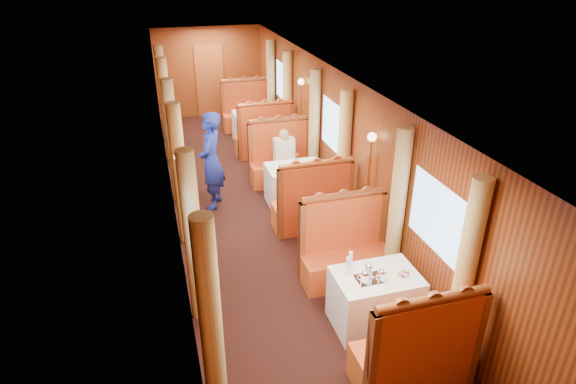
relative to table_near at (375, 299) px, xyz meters
name	(u,v)px	position (x,y,z in m)	size (l,w,h in m)	color
floor	(257,207)	(-0.75, 3.50, -0.38)	(3.00, 12.00, 0.01)	black
ceiling	(253,75)	(-0.75, 3.50, 2.12)	(3.00, 12.00, 0.01)	silver
wall_far	(209,72)	(-0.75, 9.50, 0.88)	(3.00, 2.50, 0.01)	brown
wall_left	(169,154)	(-2.25, 3.50, 0.88)	(12.00, 2.50, 0.01)	brown
wall_right	(334,137)	(0.75, 3.50, 0.88)	(12.00, 2.50, 0.01)	brown
doorway_far	(210,81)	(-0.75, 9.47, 0.62)	(0.80, 0.04, 2.00)	brown
table_near	(375,299)	(0.00, 0.00, 0.00)	(1.05, 0.72, 0.75)	white
banquette_near_fwd	(415,354)	(0.00, -1.01, 0.05)	(1.30, 0.55, 1.34)	#AB2013
banquette_near_aft	(345,253)	(0.00, 1.01, 0.05)	(1.30, 0.55, 1.34)	#AB2013
table_mid	(295,185)	(0.00, 3.50, 0.00)	(1.05, 0.72, 0.75)	white
banquette_mid_fwd	(312,207)	(0.00, 2.49, 0.05)	(1.30, 0.55, 1.34)	#AB2013
banquette_mid_aft	(281,162)	(0.00, 4.51, 0.05)	(1.30, 0.55, 1.34)	#AB2013
table_far	(255,127)	(0.00, 7.00, 0.00)	(1.05, 0.72, 0.75)	white
banquette_far_fwd	(264,138)	(0.00, 5.99, 0.05)	(1.30, 0.55, 1.34)	#AB2013
banquette_far_aft	(247,113)	(0.00, 8.01, 0.05)	(1.30, 0.55, 1.34)	#AB2013
tea_tray	(370,279)	(-0.12, -0.05, 0.38)	(0.34, 0.26, 0.01)	silver
teapot_left	(365,279)	(-0.21, -0.11, 0.45)	(0.18, 0.13, 0.15)	silver
teapot_right	(382,277)	(0.00, -0.12, 0.44)	(0.16, 0.12, 0.13)	silver
teapot_back	(368,271)	(-0.11, 0.02, 0.45)	(0.17, 0.13, 0.14)	silver
fruit_plate	(403,275)	(0.30, -0.10, 0.39)	(0.23, 0.23, 0.05)	white
cup_inboard	(348,269)	(-0.36, 0.10, 0.48)	(0.08, 0.08, 0.26)	white
cup_outboard	(350,263)	(-0.28, 0.20, 0.48)	(0.08, 0.08, 0.26)	white
rose_vase_mid	(297,157)	(0.03, 3.51, 0.55)	(0.06, 0.06, 0.36)	silver
rose_vase_far	(255,105)	(0.03, 7.01, 0.55)	(0.06, 0.06, 0.36)	silver
window_left_near	(189,257)	(-2.24, 0.00, 1.07)	(1.20, 0.90, 0.01)	#80ADE4
curtain_left_near_a	(211,324)	(-2.13, -0.78, 0.80)	(0.22, 0.22, 2.35)	tan
curtain_left_near_b	(193,239)	(-2.13, 0.78, 0.80)	(0.22, 0.22, 2.35)	tan
window_right_near	(438,218)	(0.74, 0.00, 1.07)	(1.20, 0.90, 0.01)	#80ADE4
curtain_right_near_a	(464,275)	(0.63, -0.78, 0.80)	(0.22, 0.22, 2.35)	tan
curtain_right_near_b	(397,209)	(0.63, 0.78, 0.80)	(0.22, 0.22, 2.35)	tan
window_left_mid	(168,143)	(-2.24, 3.50, 1.07)	(1.20, 0.90, 0.01)	#80ADE4
curtain_left_mid_a	(180,176)	(-2.13, 2.72, 0.80)	(0.22, 0.22, 2.35)	tan
curtain_left_mid_b	(173,142)	(-2.13, 4.28, 0.80)	(0.22, 0.22, 2.35)	tan
window_right_mid	(334,127)	(0.74, 3.50, 1.07)	(1.20, 0.90, 0.01)	#80ADE4
curtain_right_mid_a	(344,157)	(0.63, 2.72, 0.80)	(0.22, 0.22, 2.35)	tan
curtain_right_mid_b	(314,128)	(0.63, 4.28, 0.80)	(0.22, 0.22, 2.35)	tan
window_left_far	(159,91)	(-2.24, 7.00, 1.07)	(1.20, 0.90, 0.01)	#80ADE4
curtain_left_far_a	(167,112)	(-2.13, 6.22, 0.80)	(0.22, 0.22, 2.35)	tan
curtain_left_far_b	(163,94)	(-2.13, 7.78, 0.80)	(0.22, 0.22, 2.35)	tan
window_right_far	(283,82)	(0.74, 7.00, 1.07)	(1.20, 0.90, 0.01)	#80ADE4
curtain_right_far_a	(287,102)	(0.63, 6.22, 0.80)	(0.22, 0.22, 2.35)	tan
curtain_right_far_b	(271,86)	(0.63, 7.78, 0.80)	(0.22, 0.22, 2.35)	tan
sconce_left_fore	(183,190)	(-2.15, 1.75, 1.01)	(0.14, 0.14, 1.95)	#BF8C3F
sconce_right_fore	(370,168)	(0.65, 1.75, 1.01)	(0.14, 0.14, 1.95)	#BF8C3F
sconce_left_aft	(168,116)	(-2.15, 5.25, 1.01)	(0.14, 0.14, 1.95)	#BF8C3F
sconce_right_aft	(301,105)	(0.65, 5.25, 1.01)	(0.14, 0.14, 1.95)	#BF8C3F
steward	(211,161)	(-1.51, 3.80, 0.54)	(0.67, 0.44, 1.83)	navy
passenger	(284,152)	(0.00, 4.25, 0.37)	(0.40, 0.44, 0.76)	beige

